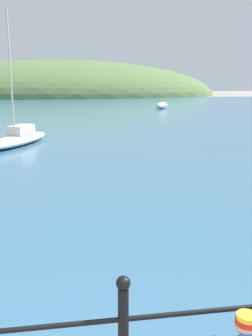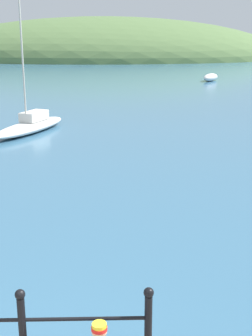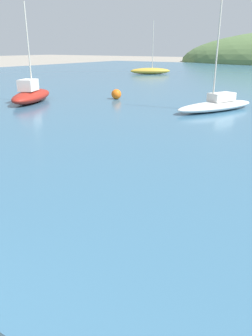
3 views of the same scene
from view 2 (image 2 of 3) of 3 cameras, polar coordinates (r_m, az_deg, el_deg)
water at (r=35.42m, az=-3.96°, el=9.81°), size 80.00×60.00×0.10m
far_hillside at (r=75.19m, az=-2.72°, el=13.17°), size 56.56×31.11×12.67m
boat_far_right at (r=39.98m, az=10.28°, el=10.83°), size 2.01×2.63×0.60m
boat_red_dinghy at (r=19.32m, az=-11.58°, el=5.16°), size 2.93×4.56×5.35m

